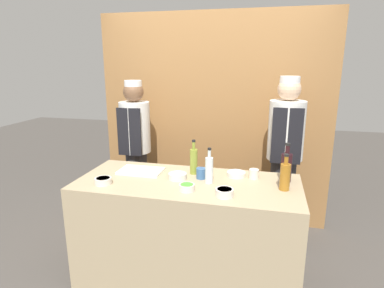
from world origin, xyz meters
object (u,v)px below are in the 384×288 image
sauce_bowl_brown (236,174)px  bottle_oil (194,161)px  bottle_amber (285,176)px  bottle_wine (286,167)px  cutting_board (141,171)px  chef_right (284,156)px  sauce_bowl_green (187,187)px  cup_cream (254,174)px  bottle_clear (209,169)px  sauce_bowl_purple (225,192)px  sauce_bowl_white (178,176)px  sauce_bowl_orange (103,181)px  chef_left (136,149)px  cup_blue (201,173)px

sauce_bowl_brown → bottle_oil: bearing=-177.1°
bottle_amber → bottle_wine: bearing=85.1°
cutting_board → bottle_oil: 0.49m
cutting_board → bottle_amber: (1.24, -0.13, 0.10)m
sauce_bowl_brown → chef_right: chef_right is taller
sauce_bowl_green → cutting_board: (-0.51, 0.32, -0.02)m
sauce_bowl_brown → sauce_bowl_green: (-0.34, -0.41, 0.01)m
bottle_oil → cup_cream: (0.52, -0.00, -0.08)m
bottle_clear → chef_right: (0.62, 0.80, -0.07)m
sauce_bowl_green → bottle_wine: bottle_wine is taller
cup_cream → sauce_bowl_purple: bearing=-114.3°
bottle_clear → sauce_bowl_purple: bearing=-56.1°
sauce_bowl_green → bottle_oil: size_ratio=0.40×
sauce_bowl_purple → chef_right: size_ratio=0.08×
bottle_clear → cup_cream: bearing=28.1°
sauce_bowl_purple → cup_cream: bearing=65.7°
sauce_bowl_white → sauce_bowl_brown: bearing=20.8°
sauce_bowl_brown → bottle_amber: bottle_amber is taller
sauce_bowl_orange → sauce_bowl_green: (0.69, 0.03, -0.00)m
sauce_bowl_brown → bottle_wine: bearing=-3.6°
sauce_bowl_white → bottle_amber: 0.87m
cutting_board → chef_left: chef_left is taller
bottle_oil → cup_blue: (0.09, -0.10, -0.08)m
sauce_bowl_brown → bottle_wine: 0.42m
sauce_bowl_white → chef_left: (-0.71, 0.77, -0.01)m
sauce_bowl_brown → bottle_clear: size_ratio=0.53×
sauce_bowl_white → chef_right: bearing=40.7°
cup_cream → chef_left: (-1.33, 0.61, -0.02)m
sauce_bowl_green → chef_right: chef_right is taller
sauce_bowl_orange → chef_left: chef_left is taller
cutting_board → sauce_bowl_brown: bearing=5.9°
sauce_bowl_brown → bottle_wine: bottle_wine is taller
cup_blue → cup_cream: (0.44, 0.10, -0.00)m
sauce_bowl_purple → chef_left: size_ratio=0.08×
sauce_bowl_orange → cup_cream: 1.25m
sauce_bowl_orange → sauce_bowl_brown: size_ratio=0.85×
sauce_bowl_green → cup_blue: 0.29m
cutting_board → bottle_amber: 1.25m
sauce_bowl_white → chef_left: chef_left is taller
sauce_bowl_white → bottle_wine: 0.90m
sauce_bowl_purple → chef_right: bearing=66.0°
sauce_bowl_orange → cutting_board: sauce_bowl_orange is taller
sauce_bowl_white → cup_cream: bearing=14.2°
sauce_bowl_orange → cutting_board: size_ratio=0.35×
bottle_amber → cup_blue: bottle_amber is taller
bottle_amber → bottle_wine: size_ratio=0.88×
bottle_wine → chef_left: (-1.59, 0.62, -0.11)m
cup_blue → sauce_bowl_brown: bearing=23.4°
sauce_bowl_orange → cup_blue: 0.81m
sauce_bowl_green → bottle_wine: 0.84m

